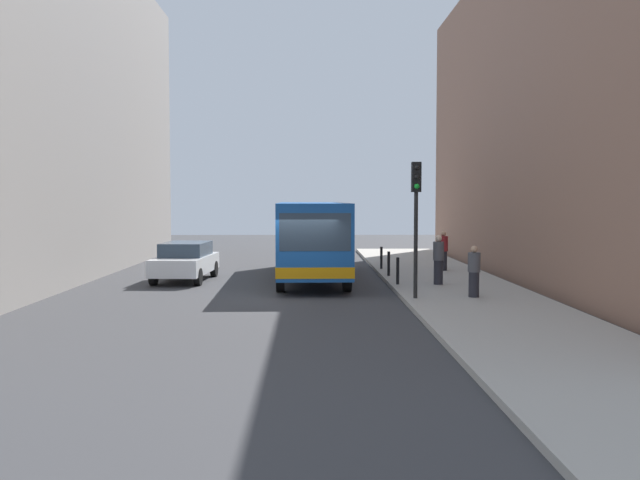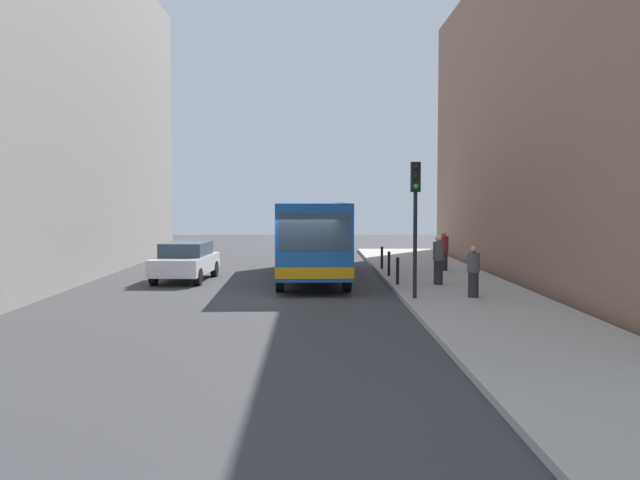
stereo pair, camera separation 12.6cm
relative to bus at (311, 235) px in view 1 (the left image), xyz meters
The scene contains 12 objects.
ground_plane 5.40m from the bus, 94.56° to the right, with size 80.00×80.00×0.00m, color #38383A.
sidewalk 7.32m from the bus, 45.58° to the right, with size 4.40×40.00×0.15m, color #ADA89E.
building_right 12.17m from the bus, ahead, with size 7.00×32.00×13.24m, color #936B56.
bus is the anchor object (origin of this frame).
car_beside_bus 4.96m from the bus, behind, with size 2.07×4.50×1.48m.
traffic_light 7.49m from the bus, 64.79° to the right, with size 0.28×0.33×4.10m.
bollard_near 4.54m from the bus, 46.28° to the right, with size 0.11×0.11×0.95m, color black.
bollard_mid 3.26m from the bus, ahead, with size 0.11×0.11×0.95m, color black.
bollard_far 4.06m from the bus, 38.86° to the left, with size 0.11×0.11×0.95m, color black.
pedestrian_near_signal 8.19m from the bus, 52.46° to the right, with size 0.38×0.38×1.57m.
pedestrian_mid_sidewalk 5.55m from the bus, 35.77° to the right, with size 0.38×0.38×1.74m.
pedestrian_far_sidewalk 5.87m from the bus, 16.78° to the left, with size 0.38×0.38×1.66m.
Camera 1 is at (0.34, -22.78, 3.12)m, focal length 39.77 mm.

